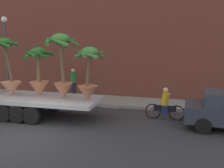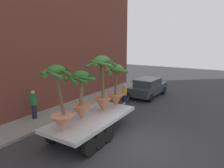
% 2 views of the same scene
% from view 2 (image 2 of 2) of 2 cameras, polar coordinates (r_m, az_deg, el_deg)
% --- Properties ---
extents(ground_plane, '(60.00, 60.00, 0.00)m').
position_cam_2_polar(ground_plane, '(9.63, 7.87, -16.78)').
color(ground_plane, '#2D2D30').
extents(sidewalk, '(24.00, 2.20, 0.15)m').
position_cam_2_polar(sidewalk, '(13.08, -17.47, -8.94)').
color(sidewalk, gray).
rests_on(sidewalk, ground).
extents(building_facade, '(24.00, 1.20, 9.93)m').
position_cam_2_polar(building_facade, '(13.65, -23.49, 12.45)').
color(building_facade, brown).
rests_on(building_facade, ground).
extents(flatbed_trailer, '(6.05, 2.38, 0.98)m').
position_cam_2_polar(flatbed_trailer, '(9.98, -6.54, -10.92)').
color(flatbed_trailer, '#B7BABF').
rests_on(flatbed_trailer, ground).
extents(potted_palm_rear, '(1.49, 1.41, 2.40)m').
position_cam_2_polar(potted_palm_rear, '(11.41, 1.18, -0.70)').
color(potted_palm_rear, '#B26647').
rests_on(potted_palm_rear, flatbed_trailer).
extents(potted_palm_middle, '(1.39, 1.40, 2.34)m').
position_cam_2_polar(potted_palm_middle, '(9.52, -8.81, -3.31)').
color(potted_palm_middle, '#C17251').
rests_on(potted_palm_middle, flatbed_trailer).
extents(potted_palm_front, '(1.66, 1.68, 2.98)m').
position_cam_2_polar(potted_palm_front, '(10.29, -2.73, 0.25)').
color(potted_palm_front, '#B26647').
rests_on(potted_palm_front, flatbed_trailer).
extents(potted_palm_extra, '(1.39, 1.26, 2.78)m').
position_cam_2_polar(potted_palm_extra, '(8.37, -14.52, -5.74)').
color(potted_palm_extra, tan).
rests_on(potted_palm_extra, flatbed_trailer).
extents(cyclist, '(1.84, 0.35, 1.54)m').
position_cam_2_polar(cyclist, '(15.12, 3.56, -3.24)').
color(cyclist, black).
rests_on(cyclist, ground).
extents(parked_car, '(4.39, 2.02, 1.58)m').
position_cam_2_polar(parked_car, '(17.41, 10.37, -0.85)').
color(parked_car, '#2D333D').
rests_on(parked_car, ground).
extents(pedestrian_near_gate, '(0.36, 0.36, 1.71)m').
position_cam_2_polar(pedestrian_near_gate, '(12.64, -21.54, -5.34)').
color(pedestrian_near_gate, black).
rests_on(pedestrian_near_gate, sidewalk).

